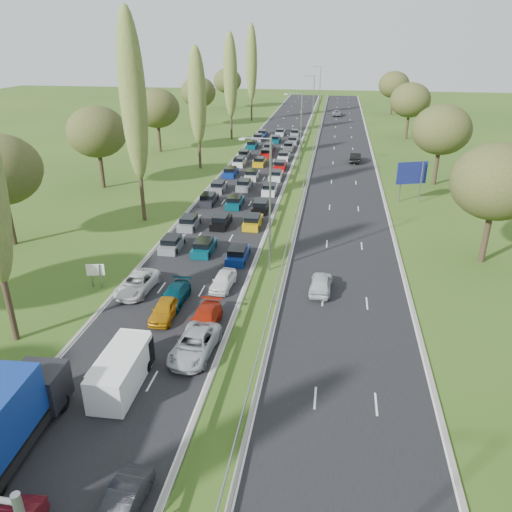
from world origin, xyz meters
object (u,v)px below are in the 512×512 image
at_px(near_car_2, 137,283).
at_px(info_sign, 96,272).
at_px(white_van_rear, 123,369).
at_px(direction_sign, 412,175).
at_px(white_van_front, 123,364).

xyz_separation_m(near_car_2, info_sign, (-3.67, 0.23, 0.64)).
height_order(white_van_rear, info_sign, white_van_rear).
relative_size(near_car_2, white_van_rear, 0.93).
xyz_separation_m(white_van_rear, direction_sign, (21.43, 40.37, 2.43)).
bearing_deg(info_sign, near_car_2, -3.57).
xyz_separation_m(white_van_front, white_van_rear, (0.22, -0.57, 0.06)).
relative_size(white_van_front, white_van_rear, 0.95).
distance_m(near_car_2, white_van_front, 11.68).
distance_m(white_van_rear, info_sign, 14.03).
xyz_separation_m(white_van_front, info_sign, (-7.15, 11.37, 0.29)).
bearing_deg(white_van_front, near_car_2, 107.19).
relative_size(near_car_2, white_van_front, 0.98).
distance_m(near_car_2, direction_sign, 38.22).
height_order(white_van_front, white_van_rear, white_van_rear).
bearing_deg(white_van_rear, direction_sign, 60.73).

